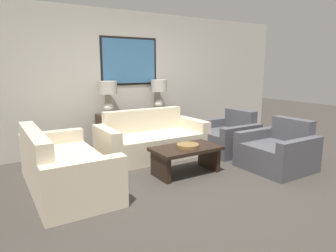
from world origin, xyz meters
name	(u,v)px	position (x,y,z in m)	size (l,w,h in m)	color
ground_plane	(200,181)	(0.00, 0.00, 0.00)	(20.00, 20.00, 0.00)	#3D3833
back_wall	(129,80)	(0.00, 2.35, 1.33)	(7.73, 0.12, 2.65)	beige
console_table	(136,130)	(0.00, 2.08, 0.36)	(1.50, 0.38, 0.73)	#332319
table_lamp_left	(108,92)	(-0.54, 2.08, 1.13)	(0.32, 0.32, 0.61)	silver
table_lamp_right	(159,90)	(0.54, 2.08, 1.13)	(0.32, 0.32, 0.61)	silver
couch_by_back_wall	(152,141)	(0.00, 1.42, 0.28)	(1.90, 0.92, 0.82)	beige
couch_by_side	(63,168)	(-1.70, 0.73, 0.28)	(0.92, 1.90, 0.82)	beige
coffee_table	(186,154)	(0.01, 0.36, 0.30)	(1.02, 0.59, 0.41)	black
decorative_bowl	(188,146)	(0.02, 0.33, 0.44)	(0.33, 0.33, 0.05)	olive
armchair_near_back_wall	(227,138)	(1.37, 0.94, 0.27)	(0.92, 0.96, 0.78)	#4C4C51
armchair_near_camera	(278,152)	(1.37, -0.22, 0.27)	(0.92, 0.96, 0.78)	#4C4C51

